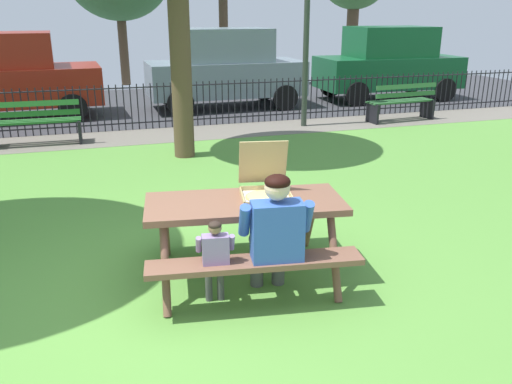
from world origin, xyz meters
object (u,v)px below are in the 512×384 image
Objects in this scene: picnic_table_foreground at (245,218)px; pizza_box_open at (265,186)px; parked_car_center at (225,68)px; adult_at_table at (275,233)px; parked_car_right at (388,63)px; park_bench_center at (36,123)px; child_at_table at (215,255)px; park_bench_right at (402,103)px.

picnic_table_foreground is 0.35m from pizza_box_open.
parked_car_center is at bearing 76.95° from picnic_table_foreground.
adult_at_table is at bearing -100.47° from pizza_box_open.
parked_car_right is at bearing 53.73° from pizza_box_open.
parked_car_right reaches higher than park_bench_center.
picnic_table_foreground is 3.24× the size of pizza_box_open.
child_at_table is 0.51× the size of park_bench_right.
child_at_table is 11.90m from parked_car_right.
pizza_box_open is 0.16× the size of parked_car_right.
pizza_box_open reaches higher than park_bench_right.
park_bench_right is (5.27, 6.09, -0.45)m from pizza_box_open.
park_bench_right is (5.49, 6.15, -0.18)m from picnic_table_foreground.
picnic_table_foreground is 0.51× the size of parked_car_right.
park_bench_center is at bearing -146.80° from parked_car_center.
picnic_table_foreground is 9.25m from parked_car_center.
pizza_box_open is 0.52× the size of adult_at_table.
parked_car_right is (6.56, 8.94, 0.14)m from pizza_box_open.
picnic_table_foreground is 2.41× the size of child_at_table.
adult_at_table is 0.30× the size of parked_car_center.
parked_car_right is (7.17, 9.48, 0.51)m from child_at_table.
adult_at_table is 0.53m from child_at_table.
child_at_table is at bearing -138.34° from pizza_box_open.
picnic_table_foreground is 6.56m from park_bench_center.
adult_at_table is 8.57m from park_bench_right.
parked_car_right is (6.77, 9.00, 0.41)m from picnic_table_foreground.
parked_car_center reaches higher than adult_at_table.
parked_car_right is (6.67, 9.52, 0.35)m from adult_at_table.
park_bench_center is at bearing 112.22° from pizza_box_open.
park_bench_center is (-2.49, 6.09, -0.45)m from pizza_box_open.
park_bench_center is 9.50m from parked_car_right.
pizza_box_open is 0.74× the size of child_at_table.
pizza_box_open is at bearing -130.88° from park_bench_right.
parked_car_center is 4.69m from parked_car_right.
park_bench_right is (5.38, 6.67, -0.24)m from adult_at_table.
child_at_table is (-0.40, -0.48, -0.09)m from picnic_table_foreground.
parked_car_center reaches higher than park_bench_center.
park_bench_center is (-1.87, 6.63, -0.09)m from child_at_table.
picnic_table_foreground is at bearing 50.46° from child_at_table.
parked_car_center is (1.98, 9.53, 0.35)m from adult_at_table.
parked_car_right is at bearing 53.04° from picnic_table_foreground.
parked_car_center is at bearing 75.33° from child_at_table.
adult_at_table is 9.73m from parked_car_center.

